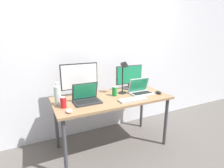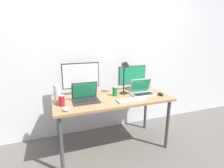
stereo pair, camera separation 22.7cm
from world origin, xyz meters
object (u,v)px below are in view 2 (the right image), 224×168
(mouse_by_laptop, at_px, (161,94))
(desk_lamp, at_px, (125,71))
(monitor_left, at_px, (81,78))
(laptop_secondary, at_px, (142,91))
(monitor_center, at_px, (132,77))
(laptop_silver, at_px, (85,97))
(soda_can_near_keyboard, at_px, (62,101))
(soda_can_by_laptop, at_px, (115,91))
(work_desk, at_px, (112,102))
(mouse_by_keyboard, at_px, (66,109))
(water_bottle, at_px, (57,93))
(keyboard_main, at_px, (132,100))

(mouse_by_laptop, xyz_separation_m, desk_lamp, (-0.44, 0.21, 0.32))
(monitor_left, distance_m, desk_lamp, 0.61)
(desk_lamp, bearing_deg, laptop_secondary, -20.75)
(monitor_center, xyz_separation_m, laptop_silver, (-0.78, -0.28, -0.13))
(monitor_left, xyz_separation_m, soda_can_near_keyboard, (-0.29, -0.34, -0.18))
(soda_can_near_keyboard, bearing_deg, monitor_center, 17.87)
(monitor_center, relative_size, laptop_secondary, 1.42)
(mouse_by_laptop, bearing_deg, desk_lamp, 153.52)
(soda_can_by_laptop, bearing_deg, laptop_silver, -171.37)
(soda_can_near_keyboard, height_order, soda_can_by_laptop, same)
(work_desk, height_order, soda_can_by_laptop, soda_can_by_laptop)
(laptop_silver, xyz_separation_m, soda_can_near_keyboard, (-0.29, -0.06, 0.01))
(mouse_by_keyboard, distance_m, water_bottle, 0.30)
(monitor_left, height_order, soda_can_by_laptop, monitor_left)
(work_desk, relative_size, monitor_left, 3.05)
(water_bottle, bearing_deg, soda_can_near_keyboard, -70.30)
(mouse_by_laptop, height_order, desk_lamp, desk_lamp)
(monitor_left, xyz_separation_m, laptop_secondary, (0.78, -0.29, -0.19))
(laptop_secondary, bearing_deg, soda_can_near_keyboard, -177.39)
(monitor_center, xyz_separation_m, mouse_by_laptop, (0.23, -0.42, -0.17))
(mouse_by_keyboard, xyz_separation_m, soda_can_by_laptop, (0.68, 0.28, 0.05))
(laptop_secondary, xyz_separation_m, desk_lamp, (-0.22, 0.08, 0.29))
(water_bottle, bearing_deg, desk_lamp, 1.29)
(mouse_by_keyboard, height_order, soda_can_by_laptop, soda_can_by_laptop)
(work_desk, distance_m, laptop_silver, 0.38)
(laptop_secondary, bearing_deg, mouse_by_keyboard, -168.97)
(water_bottle, distance_m, desk_lamp, 0.92)
(monitor_center, height_order, water_bottle, monitor_center)
(monitor_left, distance_m, monitor_center, 0.78)
(laptop_secondary, height_order, soda_can_near_keyboard, laptop_secondary)
(keyboard_main, distance_m, soda_can_by_laptop, 0.29)
(soda_can_near_keyboard, bearing_deg, mouse_by_laptop, -3.24)
(desk_lamp, bearing_deg, keyboard_main, -95.13)
(monitor_center, xyz_separation_m, laptop_secondary, (0.01, -0.29, -0.13))
(mouse_by_keyboard, height_order, mouse_by_laptop, mouse_by_laptop)
(laptop_silver, relative_size, mouse_by_keyboard, 3.43)
(laptop_secondary, distance_m, keyboard_main, 0.31)
(mouse_by_laptop, bearing_deg, laptop_silver, 170.64)
(soda_can_by_laptop, bearing_deg, mouse_by_laptop, -18.61)
(monitor_center, relative_size, desk_lamp, 0.89)
(laptop_secondary, xyz_separation_m, keyboard_main, (-0.24, -0.18, -0.04))
(laptop_secondary, height_order, desk_lamp, desk_lamp)
(monitor_center, distance_m, laptop_silver, 0.83)
(mouse_by_laptop, bearing_deg, monitor_center, 117.72)
(work_desk, height_order, mouse_by_keyboard, mouse_by_keyboard)
(work_desk, xyz_separation_m, laptop_silver, (-0.36, -0.02, 0.12))
(keyboard_main, xyz_separation_m, mouse_by_keyboard, (-0.80, -0.02, 0.01))
(laptop_secondary, relative_size, water_bottle, 1.12)
(mouse_by_laptop, bearing_deg, monitor_left, 155.96)
(monitor_left, bearing_deg, work_desk, -35.55)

